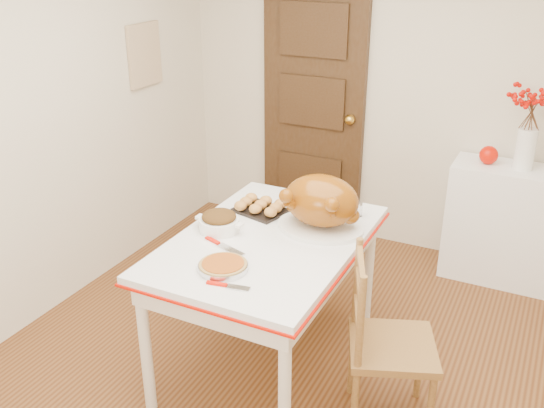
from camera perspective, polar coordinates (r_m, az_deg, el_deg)
The scene contains 18 objects.
floor at distance 3.52m, azimuth 1.38°, elevation -16.91°, with size 3.50×4.00×0.00m, color #4E2710.
wall_back at distance 4.67m, azimuth 12.18°, elevation 10.42°, with size 3.50×0.00×2.50m, color beige.
wall_left at distance 3.89m, azimuth -22.62°, elevation 6.43°, with size 0.00×4.00×2.50m, color beige.
door_back at distance 4.91m, azimuth 3.90°, elevation 8.89°, with size 0.85×0.06×2.06m, color #3A2817.
photo_board at distance 4.67m, azimuth -11.89°, elevation 13.57°, with size 0.03×0.35×0.45m, color #D5BC88.
sideboard at distance 4.60m, azimuth 21.41°, elevation -1.86°, with size 0.85×0.38×0.85m, color white.
kitchen_table at distance 3.44m, azimuth -0.38°, elevation -9.33°, with size 0.94×1.37×0.82m, color silver, non-canonical shape.
chair_oak at distance 3.10m, azimuth 11.28°, elevation -12.66°, with size 0.42×0.42×0.95m, color olive, non-canonical shape.
berry_vase at distance 4.36m, azimuth 23.01°, elevation 6.64°, with size 0.30×0.30×0.58m, color white, non-canonical shape.
apple at distance 4.44m, azimuth 19.69°, elevation 4.35°, with size 0.13×0.13×0.13m, color #C80E00.
turkey_platter at distance 3.28m, azimuth 4.65°, elevation 0.04°, with size 0.48×0.39×0.30m, color #7C3A03, non-canonical shape.
pumpkin_pie at distance 2.94m, azimuth -4.62°, elevation -5.75°, with size 0.24×0.24×0.05m, color #964412.
stuffing_dish at distance 3.31m, azimuth -4.99°, elevation -1.63°, with size 0.28×0.22×0.11m, color #38230C, non-canonical shape.
rolls_tray at distance 3.52m, azimuth -1.07°, elevation -0.20°, with size 0.28×0.22×0.07m, color #C18433, non-canonical shape.
pie_server at distance 2.81m, azimuth -4.17°, elevation -7.65°, with size 0.21×0.06×0.01m, color silver, non-canonical shape.
carving_knife at distance 3.15m, azimuth -4.55°, elevation -3.95°, with size 0.28×0.07×0.01m, color silver, non-canonical shape.
drinking_glass at distance 3.64m, azimuth 4.81°, elevation 0.83°, with size 0.06×0.06×0.11m, color white.
shaker_pair at distance 3.51m, azimuth 7.80°, elevation -0.41°, with size 0.09×0.03×0.09m, color white, non-canonical shape.
Camera 1 is at (1.11, -2.42, 2.30)m, focal length 40.06 mm.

